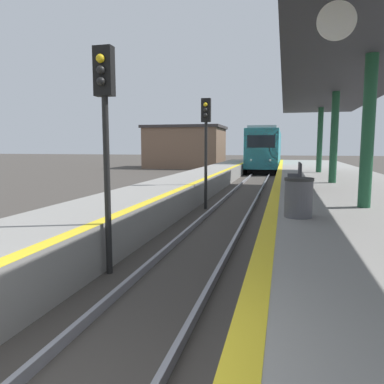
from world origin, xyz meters
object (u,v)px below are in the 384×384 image
(train, at_px, (266,149))
(bench, at_px, (296,175))
(signal_near, at_px, (105,117))
(signal_mid, at_px, (206,132))
(trash_bin, at_px, (299,197))

(train, bearing_deg, bench, -85.09)
(signal_near, bearing_deg, signal_mid, 87.84)
(signal_mid, relative_size, trash_bin, 5.13)
(train, bearing_deg, signal_near, -92.32)
(trash_bin, bearing_deg, train, 93.91)
(bench, bearing_deg, signal_near, -117.47)
(signal_near, bearing_deg, train, 87.68)
(train, distance_m, signal_mid, 26.33)
(trash_bin, distance_m, bench, 5.49)
(signal_mid, bearing_deg, signal_near, -92.16)
(signal_mid, distance_m, trash_bin, 7.24)
(signal_near, height_order, signal_mid, same)
(trash_bin, xyz_separation_m, bench, (0.10, 5.49, 0.07))
(train, height_order, signal_mid, signal_mid)
(train, height_order, signal_near, signal_near)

